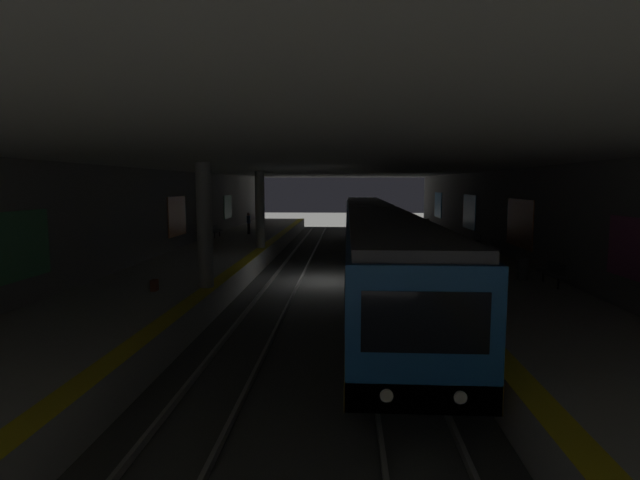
{
  "coord_description": "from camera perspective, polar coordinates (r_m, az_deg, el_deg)",
  "views": [
    {
      "loc": [
        -24.06,
        -0.82,
        4.81
      ],
      "look_at": [
        5.3,
        0.79,
        1.48
      ],
      "focal_mm": 27.56,
      "sensor_mm": 36.0,
      "label": 1
    }
  ],
  "objects": [
    {
      "name": "ground_plane",
      "position": [
        24.55,
        1.17,
        -4.84
      ],
      "size": [
        120.0,
        120.0,
        0.0
      ],
      "primitive_type": "plane",
      "color": "#42423F"
    },
    {
      "name": "bench_left_mid",
      "position": [
        27.51,
        19.4,
        -0.66
      ],
      "size": [
        1.7,
        0.47,
        0.86
      ],
      "color": "#262628",
      "rests_on": "platform_left"
    },
    {
      "name": "pillar_far",
      "position": [
        29.44,
        -6.99,
        3.52
      ],
      "size": [
        0.56,
        0.56,
        4.55
      ],
      "color": "gray",
      "rests_on": "platform_right"
    },
    {
      "name": "platform_left",
      "position": [
        25.1,
        16.32,
        -3.63
      ],
      "size": [
        60.0,
        5.3,
        1.06
      ],
      "color": "#A8A59E",
      "rests_on": "ground"
    },
    {
      "name": "wall_right",
      "position": [
        26.26,
        -19.9,
        1.69
      ],
      "size": [
        60.0,
        0.56,
        5.6
      ],
      "color": "slate",
      "rests_on": "ground"
    },
    {
      "name": "backpack_on_floor",
      "position": [
        18.45,
        -18.68,
        -5.0
      ],
      "size": [
        0.3,
        0.2,
        0.4
      ],
      "color": "maroon",
      "rests_on": "platform_right"
    },
    {
      "name": "bench_right_near",
      "position": [
        33.11,
        -13.29,
        0.68
      ],
      "size": [
        1.7,
        0.47,
        0.86
      ],
      "color": "#262628",
      "rests_on": "platform_right"
    },
    {
      "name": "bench_right_mid",
      "position": [
        35.86,
        -12.0,
        1.14
      ],
      "size": [
        1.7,
        0.47,
        0.86
      ],
      "color": "#262628",
      "rests_on": "platform_right"
    },
    {
      "name": "metro_train",
      "position": [
        26.86,
        6.07,
        0.47
      ],
      "size": [
        36.48,
        2.83,
        3.49
      ],
      "color": "#19569E",
      "rests_on": "track_left"
    },
    {
      "name": "wall_left",
      "position": [
        25.7,
        22.75,
        1.48
      ],
      "size": [
        60.0,
        0.56,
        5.6
      ],
      "color": "slate",
      "rests_on": "ground"
    },
    {
      "name": "bench_left_near",
      "position": [
        20.31,
        25.46,
        -3.34
      ],
      "size": [
        1.7,
        0.47,
        0.86
      ],
      "color": "#262628",
      "rests_on": "platform_left"
    },
    {
      "name": "person_standing_far",
      "position": [
        37.85,
        -8.29,
        2.03
      ],
      "size": [
        0.6,
        0.22,
        1.63
      ],
      "color": "black",
      "rests_on": "platform_right"
    },
    {
      "name": "track_right",
      "position": [
        24.71,
        -3.95,
        -4.59
      ],
      "size": [
        60.0,
        1.53,
        0.16
      ],
      "color": "gray",
      "rests_on": "ground"
    },
    {
      "name": "trash_bin",
      "position": [
        21.1,
        22.44,
        -3.12
      ],
      "size": [
        0.44,
        0.44,
        0.85
      ],
      "color": "#595B5E",
      "rests_on": "platform_left"
    },
    {
      "name": "person_waiting_near",
      "position": [
        30.77,
        12.35,
        1.02
      ],
      "size": [
        0.6,
        0.23,
        1.69
      ],
      "color": "#3C3C3C",
      "rests_on": "platform_left"
    },
    {
      "name": "track_left",
      "position": [
        24.56,
        6.32,
        -4.68
      ],
      "size": [
        60.0,
        1.53,
        0.16
      ],
      "color": "gray",
      "rests_on": "ground"
    },
    {
      "name": "platform_right",
      "position": [
        25.53,
        -13.71,
        -3.38
      ],
      "size": [
        60.0,
        5.3,
        1.06
      ],
      "color": "#A8A59E",
      "rests_on": "ground"
    },
    {
      "name": "bench_left_far",
      "position": [
        31.05,
        17.51,
        0.18
      ],
      "size": [
        1.7,
        0.47,
        0.86
      ],
      "color": "#262628",
      "rests_on": "platform_left"
    },
    {
      "name": "ceiling_slab",
      "position": [
        24.09,
        1.2,
        8.82
      ],
      "size": [
        60.0,
        19.4,
        0.4
      ],
      "color": "beige",
      "rests_on": "wall_left"
    },
    {
      "name": "pillar_near",
      "position": [
        18.34,
        -13.25,
        1.65
      ],
      "size": [
        0.56,
        0.56,
        4.55
      ],
      "color": "gray",
      "rests_on": "platform_right"
    }
  ]
}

